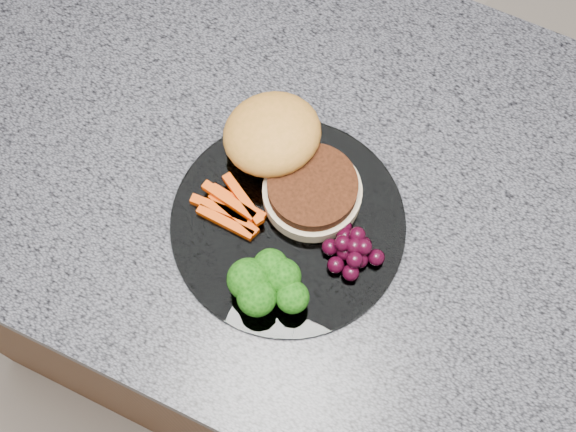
# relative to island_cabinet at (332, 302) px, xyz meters

# --- Properties ---
(island_cabinet) EXTENTS (1.20, 0.60, 0.86)m
(island_cabinet) POSITION_rel_island_cabinet_xyz_m (0.00, 0.00, 0.00)
(island_cabinet) COLOR #51301C
(island_cabinet) RESTS_ON ground
(countertop) EXTENTS (1.20, 0.60, 0.04)m
(countertop) POSITION_rel_island_cabinet_xyz_m (0.00, 0.00, 0.45)
(countertop) COLOR #53555F
(countertop) RESTS_ON island_cabinet
(plate) EXTENTS (0.26, 0.26, 0.01)m
(plate) POSITION_rel_island_cabinet_xyz_m (-0.05, -0.07, 0.47)
(plate) COLOR white
(plate) RESTS_ON countertop
(burger) EXTENTS (0.21, 0.18, 0.06)m
(burger) POSITION_rel_island_cabinet_xyz_m (-0.08, -0.01, 0.50)
(burger) COLOR #C7B18C
(burger) RESTS_ON plate
(carrot_sticks) EXTENTS (0.09, 0.06, 0.02)m
(carrot_sticks) POSITION_rel_island_cabinet_xyz_m (-0.11, -0.08, 0.48)
(carrot_sticks) COLOR #D54003
(carrot_sticks) RESTS_ON plate
(broccoli) EXTENTS (0.09, 0.08, 0.05)m
(broccoli) POSITION_rel_island_cabinet_xyz_m (-0.03, -0.15, 0.51)
(broccoli) COLOR olive
(broccoli) RESTS_ON plate
(grape_bunch) EXTENTS (0.07, 0.06, 0.03)m
(grape_bunch) POSITION_rel_island_cabinet_xyz_m (0.03, -0.07, 0.49)
(grape_bunch) COLOR black
(grape_bunch) RESTS_ON plate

